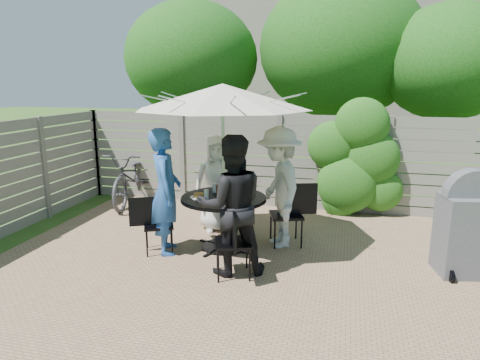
% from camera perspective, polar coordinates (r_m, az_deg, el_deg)
% --- Properties ---
extents(backyard_envelope, '(60.00, 60.00, 5.00)m').
position_cam_1_polar(backyard_envelope, '(15.42, 10.16, 13.47)').
color(backyard_envelope, '#315119').
rests_on(backyard_envelope, ground).
extents(patio_table, '(1.62, 1.62, 0.81)m').
position_cam_1_polar(patio_table, '(6.31, -2.18, -4.37)').
color(patio_table, black).
rests_on(patio_table, ground).
extents(umbrella, '(3.28, 3.28, 2.42)m').
position_cam_1_polar(umbrella, '(6.02, -2.32, 11.05)').
color(umbrella, silver).
rests_on(umbrella, ground).
extents(chair_back, '(0.55, 0.65, 0.85)m').
position_cam_1_polar(chair_back, '(7.32, -3.09, -4.41)').
color(chair_back, black).
rests_on(chair_back, ground).
extents(person_back, '(0.92, 0.78, 1.61)m').
position_cam_1_polar(person_back, '(7.04, -3.02, -0.50)').
color(person_back, white).
rests_on(person_back, ground).
extents(chair_left, '(0.65, 0.55, 0.85)m').
position_cam_1_polar(chair_left, '(6.38, -10.86, -7.35)').
color(chair_left, black).
rests_on(chair_left, ground).
extents(person_left, '(0.67, 0.79, 1.83)m').
position_cam_1_polar(person_left, '(6.18, -9.88, -1.58)').
color(person_left, '#23509B').
rests_on(person_left, ground).
extents(chair_front, '(0.57, 0.72, 0.94)m').
position_cam_1_polar(chair_front, '(5.51, -0.93, -10.16)').
color(chair_front, black).
rests_on(chair_front, ground).
extents(person_front, '(1.09, 0.99, 1.82)m').
position_cam_1_polar(person_front, '(5.42, -1.15, -3.47)').
color(person_front, black).
rests_on(person_front, ground).
extents(chair_right, '(0.74, 0.59, 0.97)m').
position_cam_1_polar(chair_right, '(6.58, 6.28, -6.22)').
color(chair_right, black).
rests_on(chair_right, ground).
extents(person_right, '(1.09, 1.35, 1.82)m').
position_cam_1_polar(person_right, '(6.37, 5.23, -1.04)').
color(person_right, beige).
rests_on(person_right, ground).
extents(plate_back, '(0.26, 0.26, 0.06)m').
position_cam_1_polar(plate_back, '(6.58, -2.58, -1.20)').
color(plate_back, white).
rests_on(plate_back, patio_table).
extents(plate_left, '(0.26, 0.26, 0.06)m').
position_cam_1_polar(plate_left, '(6.21, -5.51, -2.14)').
color(plate_left, white).
rests_on(plate_left, patio_table).
extents(plate_front, '(0.26, 0.26, 0.06)m').
position_cam_1_polar(plate_front, '(5.89, -1.78, -2.91)').
color(plate_front, white).
rests_on(plate_front, patio_table).
extents(plate_right, '(0.26, 0.26, 0.06)m').
position_cam_1_polar(plate_right, '(6.29, 1.06, -1.87)').
color(plate_right, white).
rests_on(plate_right, patio_table).
extents(plate_extra, '(0.24, 0.24, 0.06)m').
position_cam_1_polar(plate_extra, '(5.97, -0.14, -2.68)').
color(plate_extra, white).
rests_on(plate_extra, patio_table).
extents(glass_back, '(0.07, 0.07, 0.14)m').
position_cam_1_polar(glass_back, '(6.46, -3.41, -1.06)').
color(glass_back, silver).
rests_on(glass_back, patio_table).
extents(glass_left, '(0.07, 0.07, 0.14)m').
position_cam_1_polar(glass_left, '(6.10, -4.51, -1.94)').
color(glass_left, silver).
rests_on(glass_left, patio_table).
extents(glass_right, '(0.07, 0.07, 0.14)m').
position_cam_1_polar(glass_right, '(6.36, 0.00, -1.27)').
color(glass_right, silver).
rests_on(glass_right, patio_table).
extents(syrup_jug, '(0.09, 0.09, 0.16)m').
position_cam_1_polar(syrup_jug, '(6.26, -2.81, -1.42)').
color(syrup_jug, '#59280C').
rests_on(syrup_jug, patio_table).
extents(coffee_cup, '(0.08, 0.08, 0.12)m').
position_cam_1_polar(coffee_cup, '(6.45, -1.56, -1.16)').
color(coffee_cup, '#C6B293').
rests_on(coffee_cup, patio_table).
extents(bicycle, '(1.06, 2.16, 1.09)m').
position_cam_1_polar(bicycle, '(8.97, -14.15, 0.39)').
color(bicycle, '#333338').
rests_on(bicycle, ground).
extents(bbq_grill, '(0.77, 0.65, 1.40)m').
position_cam_1_polar(bbq_grill, '(6.18, 28.11, -5.64)').
color(bbq_grill, '#55565A').
rests_on(bbq_grill, ground).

